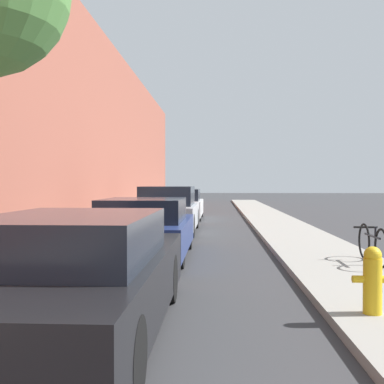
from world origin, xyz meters
name	(u,v)px	position (x,y,z in m)	size (l,w,h in m)	color
ground_plane	(197,232)	(0.00, 16.00, 0.00)	(120.00, 120.00, 0.00)	#333335
sidewalk_left	(108,230)	(-2.90, 16.00, 0.06)	(2.00, 52.00, 0.12)	gray
sidewalk_right	(288,231)	(2.90, 16.00, 0.06)	(2.00, 52.00, 0.12)	gray
building_facade_left	(67,114)	(-4.25, 16.00, 3.82)	(0.70, 52.00, 7.64)	brown
parked_car_black	(77,277)	(-0.79, 5.59, 0.62)	(1.78, 4.60, 1.27)	black
parked_car_navy	(145,229)	(-0.89, 10.77, 0.61)	(1.86, 4.11, 1.26)	black
parked_car_silver	(168,211)	(-0.90, 15.84, 0.70)	(1.79, 4.70, 1.48)	black
parked_car_white	(180,205)	(-0.96, 21.53, 0.63)	(1.89, 4.15, 1.32)	black
fire_hydrant	(372,279)	(2.39, 6.20, 0.51)	(0.44, 0.20, 0.76)	gold
bicycle	(372,244)	(3.47, 9.57, 0.47)	(0.44, 1.69, 0.69)	black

